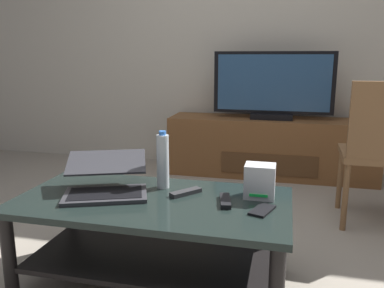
# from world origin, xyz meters

# --- Properties ---
(ground_plane) EXTENTS (7.68, 7.68, 0.00)m
(ground_plane) POSITION_xyz_m (0.00, 0.00, 0.00)
(ground_plane) COLOR #9E9384
(back_wall) EXTENTS (6.40, 0.12, 2.80)m
(back_wall) POSITION_xyz_m (0.00, 2.20, 1.40)
(back_wall) COLOR beige
(back_wall) RESTS_ON ground
(coffee_table) EXTENTS (1.24, 0.63, 0.43)m
(coffee_table) POSITION_xyz_m (-0.11, -0.05, 0.30)
(coffee_table) COLOR black
(coffee_table) RESTS_ON ground
(media_cabinet) EXTENTS (1.82, 0.44, 0.52)m
(media_cabinet) POSITION_xyz_m (0.34, 1.88, 0.26)
(media_cabinet) COLOR brown
(media_cabinet) RESTS_ON ground
(television) EXTENTS (1.04, 0.20, 0.58)m
(television) POSITION_xyz_m (0.34, 1.86, 0.80)
(television) COLOR black
(television) RESTS_ON media_cabinet
(dining_chair) EXTENTS (0.45, 0.45, 0.93)m
(dining_chair) POSITION_xyz_m (1.04, 0.90, 0.52)
(dining_chair) COLOR brown
(dining_chair) RESTS_ON ground
(laptop) EXTENTS (0.48, 0.48, 0.16)m
(laptop) POSITION_xyz_m (-0.35, -0.03, 0.49)
(laptop) COLOR #333338
(laptop) RESTS_ON coffee_table
(router_box) EXTENTS (0.14, 0.11, 0.16)m
(router_box) POSITION_xyz_m (0.36, 0.08, 0.51)
(router_box) COLOR silver
(router_box) RESTS_ON coffee_table
(water_bottle_near) EXTENTS (0.06, 0.06, 0.28)m
(water_bottle_near) POSITION_xyz_m (-0.11, 0.11, 0.57)
(water_bottle_near) COLOR silver
(water_bottle_near) RESTS_ON coffee_table
(cell_phone) EXTENTS (0.11, 0.16, 0.01)m
(cell_phone) POSITION_xyz_m (0.39, -0.09, 0.44)
(cell_phone) COLOR black
(cell_phone) RESTS_ON coffee_table
(tv_remote) EXTENTS (0.14, 0.15, 0.02)m
(tv_remote) POSITION_xyz_m (0.03, 0.04, 0.44)
(tv_remote) COLOR #2D2D30
(tv_remote) RESTS_ON coffee_table
(soundbar_remote) EXTENTS (0.07, 0.17, 0.02)m
(soundbar_remote) POSITION_xyz_m (0.22, -0.03, 0.44)
(soundbar_remote) COLOR black
(soundbar_remote) RESTS_ON coffee_table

